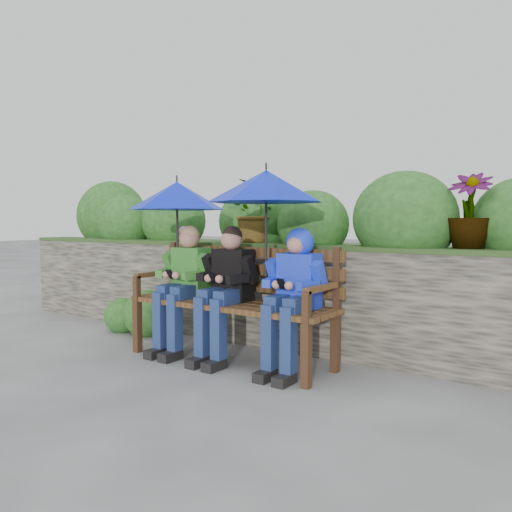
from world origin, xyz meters
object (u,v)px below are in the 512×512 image
Objects in this scene: boy_left at (184,281)px; umbrella_right at (266,186)px; umbrella_left at (177,196)px; park_bench at (235,295)px; boy_middle at (226,285)px; boy_right at (293,286)px.

umbrella_right reaches higher than boy_left.
umbrella_right is (1.01, 0.02, 0.05)m from umbrella_left.
boy_middle is at bearing -107.55° from park_bench.
boy_right is (0.66, -0.08, 0.13)m from park_bench.
umbrella_right reaches higher than park_bench.
boy_left is 0.51m from boy_middle.
boy_middle is at bearing -3.03° from umbrella_left.
boy_middle is 1.22× the size of umbrella_right.
umbrella_right is (0.90, 0.05, 0.86)m from boy_left.
boy_right is (0.69, 0.01, 0.04)m from boy_middle.
park_bench is 0.14m from boy_middle.
park_bench is 0.56m from boy_left.
umbrella_left is at bearing 162.72° from boy_left.
boy_left is 0.81m from umbrella_left.
park_bench is 1.62× the size of boy_middle.
boy_middle is (0.51, 0.00, -0.00)m from boy_left.
umbrella_left reaches higher than boy_left.
boy_left and boy_middle have the same top height.
umbrella_left is (-0.10, 0.03, 0.81)m from boy_left.
park_bench is at bearing 5.84° from umbrella_left.
boy_right is 0.87m from umbrella_right.
boy_right is at bearing 0.71° from boy_left.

